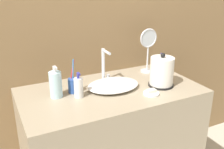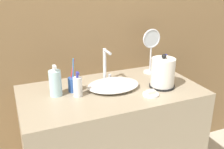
{
  "view_description": "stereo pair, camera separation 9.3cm",
  "coord_description": "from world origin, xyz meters",
  "px_view_note": "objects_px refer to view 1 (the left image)",
  "views": [
    {
      "loc": [
        -0.66,
        -1.04,
        1.48
      ],
      "look_at": [
        0.01,
        0.3,
        0.91
      ],
      "focal_mm": 42.0,
      "sensor_mm": 36.0,
      "label": 1
    },
    {
      "loc": [
        -0.58,
        -1.08,
        1.48
      ],
      "look_at": [
        0.01,
        0.3,
        0.91
      ],
      "focal_mm": 42.0,
      "sensor_mm": 36.0,
      "label": 2
    }
  ],
  "objects_px": {
    "faucet": "(105,64)",
    "vanity_mirror": "(148,47)",
    "lotion_bottle": "(161,64)",
    "mouthwash_bottle": "(56,84)",
    "toothbrush_cup": "(73,85)",
    "shampoo_bottle": "(79,87)",
    "electric_kettle": "(162,73)"
  },
  "relations": [
    {
      "from": "electric_kettle",
      "to": "lotion_bottle",
      "type": "xyz_separation_m",
      "value": [
        0.16,
        0.22,
        -0.03
      ]
    },
    {
      "from": "lotion_bottle",
      "to": "mouthwash_bottle",
      "type": "distance_m",
      "value": 0.81
    },
    {
      "from": "mouthwash_bottle",
      "to": "lotion_bottle",
      "type": "bearing_deg",
      "value": 6.01
    },
    {
      "from": "toothbrush_cup",
      "to": "mouthwash_bottle",
      "type": "bearing_deg",
      "value": -170.47
    },
    {
      "from": "electric_kettle",
      "to": "toothbrush_cup",
      "type": "xyz_separation_m",
      "value": [
        -0.54,
        0.15,
        -0.04
      ]
    },
    {
      "from": "mouthwash_bottle",
      "to": "vanity_mirror",
      "type": "distance_m",
      "value": 0.73
    },
    {
      "from": "faucet",
      "to": "toothbrush_cup",
      "type": "bearing_deg",
      "value": -161.87
    },
    {
      "from": "toothbrush_cup",
      "to": "vanity_mirror",
      "type": "relative_size",
      "value": 0.65
    },
    {
      "from": "electric_kettle",
      "to": "vanity_mirror",
      "type": "height_order",
      "value": "vanity_mirror"
    },
    {
      "from": "mouthwash_bottle",
      "to": "vanity_mirror",
      "type": "height_order",
      "value": "vanity_mirror"
    },
    {
      "from": "lotion_bottle",
      "to": "vanity_mirror",
      "type": "xyz_separation_m",
      "value": [
        -0.1,
        0.04,
        0.13
      ]
    },
    {
      "from": "lotion_bottle",
      "to": "shampoo_bottle",
      "type": "distance_m",
      "value": 0.71
    },
    {
      "from": "toothbrush_cup",
      "to": "shampoo_bottle",
      "type": "height_order",
      "value": "toothbrush_cup"
    },
    {
      "from": "electric_kettle",
      "to": "lotion_bottle",
      "type": "relative_size",
      "value": 1.56
    },
    {
      "from": "toothbrush_cup",
      "to": "lotion_bottle",
      "type": "relative_size",
      "value": 1.49
    },
    {
      "from": "toothbrush_cup",
      "to": "shampoo_bottle",
      "type": "distance_m",
      "value": 0.08
    },
    {
      "from": "electric_kettle",
      "to": "shampoo_bottle",
      "type": "distance_m",
      "value": 0.54
    },
    {
      "from": "lotion_bottle",
      "to": "vanity_mirror",
      "type": "bearing_deg",
      "value": 158.32
    },
    {
      "from": "vanity_mirror",
      "to": "toothbrush_cup",
      "type": "bearing_deg",
      "value": -170.12
    },
    {
      "from": "shampoo_bottle",
      "to": "mouthwash_bottle",
      "type": "bearing_deg",
      "value": 152.95
    },
    {
      "from": "mouthwash_bottle",
      "to": "electric_kettle",
      "type": "bearing_deg",
      "value": -11.73
    },
    {
      "from": "lotion_bottle",
      "to": "shampoo_bottle",
      "type": "height_order",
      "value": "shampoo_bottle"
    },
    {
      "from": "lotion_bottle",
      "to": "mouthwash_bottle",
      "type": "relative_size",
      "value": 0.73
    },
    {
      "from": "shampoo_bottle",
      "to": "vanity_mirror",
      "type": "relative_size",
      "value": 0.48
    },
    {
      "from": "shampoo_bottle",
      "to": "vanity_mirror",
      "type": "xyz_separation_m",
      "value": [
        0.6,
        0.18,
        0.13
      ]
    },
    {
      "from": "mouthwash_bottle",
      "to": "toothbrush_cup",
      "type": "bearing_deg",
      "value": 9.53
    },
    {
      "from": "toothbrush_cup",
      "to": "mouthwash_bottle",
      "type": "xyz_separation_m",
      "value": [
        -0.11,
        -0.02,
        0.03
      ]
    },
    {
      "from": "electric_kettle",
      "to": "faucet",
      "type": "bearing_deg",
      "value": 141.2
    },
    {
      "from": "shampoo_bottle",
      "to": "mouthwash_bottle",
      "type": "relative_size",
      "value": 0.8
    },
    {
      "from": "faucet",
      "to": "vanity_mirror",
      "type": "relative_size",
      "value": 0.69
    },
    {
      "from": "lotion_bottle",
      "to": "vanity_mirror",
      "type": "distance_m",
      "value": 0.17
    },
    {
      "from": "toothbrush_cup",
      "to": "mouthwash_bottle",
      "type": "distance_m",
      "value": 0.12
    }
  ]
}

